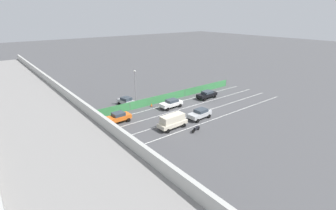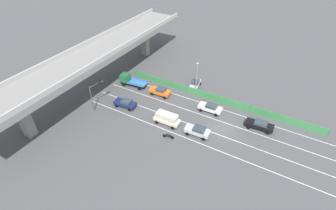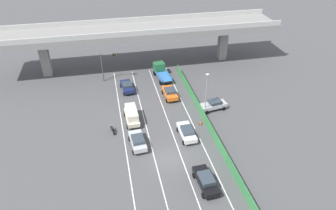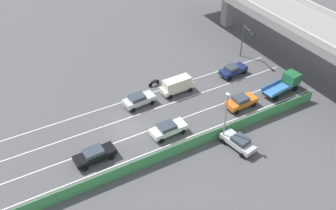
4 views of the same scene
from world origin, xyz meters
name	(u,v)px [view 2 (image 2 of 4)]	position (x,y,z in m)	size (l,w,h in m)	color
ground_plane	(223,129)	(0.00, 0.00, 0.00)	(300.00, 300.00, 0.00)	#4C4C4F
lane_line_left_edge	(189,139)	(-5.18, 3.92, 0.00)	(0.14, 43.85, 0.01)	silver
lane_line_mid_left	(198,127)	(-1.73, 3.92, 0.00)	(0.14, 43.85, 0.01)	silver
lane_line_mid_right	(206,116)	(1.73, 3.92, 0.00)	(0.14, 43.85, 0.01)	silver
lane_line_right_edge	(213,106)	(5.18, 3.92, 0.00)	(0.14, 43.85, 0.01)	silver
elevated_overpass	(95,56)	(0.00, 27.85, 7.17)	(54.73, 8.12, 8.86)	gray
green_fence	(217,98)	(7.02, 3.92, 0.77)	(0.10, 39.95, 1.55)	#3D8E4C
car_sedan_navy	(125,103)	(-3.32, 18.61, 0.88)	(2.33, 4.45, 1.58)	navy
car_hatchback_white	(210,108)	(3.48, 3.80, 0.89)	(2.11, 4.50, 1.58)	silver
car_sedan_silver	(198,131)	(-3.50, 3.26, 0.92)	(2.26, 4.36, 1.64)	#B7BABC
car_taxi_orange	(160,91)	(3.48, 14.82, 0.92)	(2.18, 4.39, 1.68)	orange
car_van_cream	(167,118)	(-3.59, 9.19, 1.23)	(2.11, 4.78, 2.18)	beige
car_sedan_black	(260,125)	(3.26, -5.47, 0.88)	(2.18, 4.78, 1.56)	black
flatbed_truck_blue	(129,80)	(3.42, 22.70, 1.24)	(2.77, 5.98, 2.40)	black
motorcycle	(168,136)	(-6.66, 7.17, 0.46)	(0.69, 1.92, 0.93)	black
parked_wagon_silver	(195,84)	(9.46, 9.77, 0.89)	(4.60, 2.55, 1.62)	#B2B5B7
traffic_light	(95,91)	(-6.24, 22.95, 3.88)	(3.08, 0.77, 5.51)	#47474C
street_lamp	(197,75)	(7.75, 8.83, 4.28)	(0.60, 0.36, 7.04)	gray
traffic_cone	(204,98)	(6.33, 6.34, 0.31)	(0.47, 0.47, 0.66)	orange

